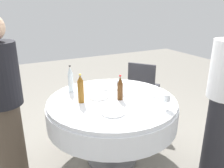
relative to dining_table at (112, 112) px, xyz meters
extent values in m
plane|color=gray|center=(0.00, 0.00, -0.59)|extent=(10.00, 10.00, 0.00)
cylinder|color=white|center=(0.00, 0.00, 0.13)|extent=(1.33, 1.33, 0.04)
cylinder|color=white|center=(0.00, 0.00, 0.00)|extent=(1.36, 1.36, 0.22)
cylinder|color=slate|center=(0.00, 0.00, -0.35)|extent=(0.14, 0.14, 0.48)
cylinder|color=slate|center=(0.00, 0.00, -0.58)|extent=(0.56, 0.56, 0.03)
cylinder|color=#8C5619|center=(-0.07, -0.31, 0.26)|extent=(0.06, 0.06, 0.23)
cone|color=#8C5619|center=(-0.07, -0.31, 0.40)|extent=(0.06, 0.06, 0.06)
cylinder|color=gold|center=(-0.07, -0.31, 0.44)|extent=(0.02, 0.02, 0.01)
cylinder|color=silver|center=(-0.40, -0.31, 0.26)|extent=(0.06, 0.06, 0.22)
cone|color=silver|center=(-0.40, -0.31, 0.40)|extent=(0.05, 0.05, 0.07)
cylinder|color=black|center=(-0.40, -0.31, 0.45)|extent=(0.02, 0.02, 0.01)
cylinder|color=#593314|center=(0.05, 0.07, 0.24)|extent=(0.06, 0.06, 0.17)
cone|color=#593314|center=(0.05, 0.07, 0.36)|extent=(0.05, 0.05, 0.08)
cylinder|color=red|center=(0.05, 0.07, 0.41)|extent=(0.02, 0.02, 0.01)
cylinder|color=white|center=(-0.13, 0.16, 0.15)|extent=(0.06, 0.06, 0.00)
cylinder|color=white|center=(-0.13, 0.16, 0.19)|extent=(0.01, 0.01, 0.07)
cylinder|color=white|center=(-0.13, 0.16, 0.26)|extent=(0.07, 0.07, 0.07)
cylinder|color=white|center=(0.44, 0.34, 0.15)|extent=(0.06, 0.06, 0.00)
cylinder|color=white|center=(0.44, 0.34, 0.19)|extent=(0.01, 0.01, 0.07)
cylinder|color=white|center=(0.44, 0.34, 0.26)|extent=(0.07, 0.07, 0.07)
cylinder|color=gold|center=(0.44, 0.34, 0.24)|extent=(0.06, 0.06, 0.03)
cylinder|color=white|center=(0.12, 0.49, 0.16)|extent=(0.21, 0.21, 0.02)
cylinder|color=white|center=(0.29, -0.14, 0.16)|extent=(0.23, 0.23, 0.02)
cylinder|color=white|center=(-0.10, -0.11, 0.16)|extent=(0.22, 0.22, 0.02)
cylinder|color=white|center=(-0.32, 0.14, 0.16)|extent=(0.26, 0.26, 0.02)
cube|color=silver|center=(0.41, 0.08, 0.15)|extent=(0.17, 0.08, 0.00)
cylinder|color=#4C3F33|center=(-0.11, -1.01, -0.17)|extent=(0.26, 0.26, 0.85)
cylinder|color=#26262B|center=(0.70, 0.81, -0.16)|extent=(0.26, 0.26, 0.86)
cube|color=#2D2D33|center=(-0.76, 0.95, -0.14)|extent=(0.56, 0.56, 0.04)
cube|color=#2D2D33|center=(-0.65, 0.81, 0.07)|extent=(0.34, 0.28, 0.42)
cylinder|color=gray|center=(-0.74, 1.19, -0.38)|extent=(0.03, 0.03, 0.43)
cylinder|color=gray|center=(-1.00, 0.98, -0.38)|extent=(0.03, 0.03, 0.43)
cylinder|color=gray|center=(-0.52, 0.93, -0.38)|extent=(0.03, 0.03, 0.43)
cylinder|color=gray|center=(-0.79, 0.72, -0.38)|extent=(0.03, 0.03, 0.43)
camera|label=1|loc=(1.93, -1.00, 1.09)|focal=36.43mm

